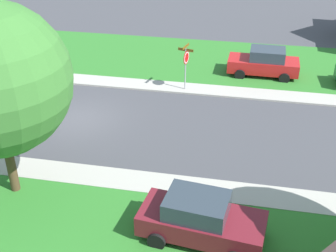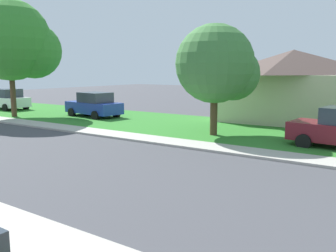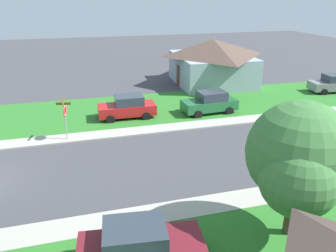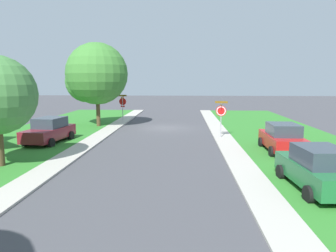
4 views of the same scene
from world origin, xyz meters
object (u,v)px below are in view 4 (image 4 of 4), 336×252
(car_maroon_behind_trees, at_px, (49,131))
(tree_sidewalk_mid, at_px, (94,76))
(stop_sign_near_corner, at_px, (123,103))
(car_green_across_road, at_px, (318,169))
(stop_sign_far_corner, at_px, (221,113))
(car_red_kerbside_mid, at_px, (282,138))

(car_maroon_behind_trees, bearing_deg, tree_sidewalk_mid, -96.81)
(stop_sign_near_corner, height_order, car_maroon_behind_trees, stop_sign_near_corner)
(car_green_across_road, bearing_deg, tree_sidewalk_mid, -50.42)
(stop_sign_near_corner, height_order, tree_sidewalk_mid, tree_sidewalk_mid)
(stop_sign_far_corner, xyz_separation_m, tree_sidewalk_mid, (10.98, -5.41, 2.80))
(car_red_kerbside_mid, bearing_deg, car_maroon_behind_trees, -7.53)
(car_red_kerbside_mid, bearing_deg, tree_sidewalk_mid, -34.90)
(car_green_across_road, bearing_deg, stop_sign_far_corner, -77.09)
(car_red_kerbside_mid, xyz_separation_m, car_maroon_behind_trees, (15.03, -1.99, 0.00))
(stop_sign_far_corner, relative_size, car_red_kerbside_mid, 0.64)
(stop_sign_near_corner, bearing_deg, car_red_kerbside_mid, 131.42)
(stop_sign_near_corner, relative_size, tree_sidewalk_mid, 0.36)
(stop_sign_near_corner, height_order, car_red_kerbside_mid, stop_sign_near_corner)
(car_red_kerbside_mid, distance_m, car_maroon_behind_trees, 15.16)
(car_maroon_behind_trees, height_order, car_green_across_road, same)
(car_red_kerbside_mid, distance_m, car_green_across_road, 6.50)
(tree_sidewalk_mid, bearing_deg, stop_sign_far_corner, 153.78)
(stop_sign_far_corner, xyz_separation_m, car_green_across_road, (-2.50, 10.89, -1.01))
(car_red_kerbside_mid, xyz_separation_m, tree_sidewalk_mid, (14.09, -9.83, 3.81))
(car_red_kerbside_mid, height_order, tree_sidewalk_mid, tree_sidewalk_mid)
(stop_sign_far_corner, distance_m, car_green_across_road, 11.22)
(stop_sign_far_corner, bearing_deg, car_maroon_behind_trees, 11.57)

